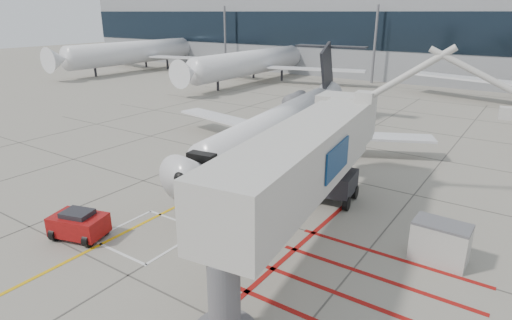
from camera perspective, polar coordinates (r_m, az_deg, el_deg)
The scene contains 10 objects.
ground_plane at distance 22.50m, azimuth -8.77°, elevation -10.21°, with size 260.00×260.00×0.00m, color gray.
regional_jet at distance 31.92m, azimuth 1.35°, elevation 6.51°, with size 23.97×30.23×7.92m, color silver, non-canonical shape.
jet_bridge at distance 19.76m, azimuth 5.65°, elevation -1.71°, with size 9.34×19.71×7.89m, color beige, non-canonical shape.
pushback_tug at distance 23.71m, azimuth -22.56°, elevation -7.84°, with size 2.67×1.67×1.56m, color maroon, non-canonical shape.
baggage_cart at distance 26.12m, azimuth 0.73°, elevation -4.07°, with size 2.06×1.30×1.30m, color slate, non-canonical shape.
ground_power_unit at distance 21.64m, azimuth 23.33°, elevation -10.05°, with size 2.44×1.42×1.93m, color beige, non-canonical shape.
cone_nose at distance 27.35m, azimuth -2.12°, elevation -3.94°, with size 0.33×0.33×0.46m, color orange.
cone_side at distance 26.76m, azimuth 5.59°, elevation -4.51°, with size 0.36×0.36×0.50m, color #F1580C.
bg_aircraft_a at distance 90.17m, azimuth -14.38°, elevation 15.62°, with size 37.63×41.81×12.54m, color silver, non-canonical shape.
bg_aircraft_b at distance 72.33m, azimuth 0.71°, elevation 15.03°, with size 34.39×38.21×11.46m, color silver, non-canonical shape.
Camera 1 is at (13.70, -14.10, 10.95)m, focal length 30.00 mm.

